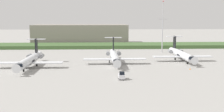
% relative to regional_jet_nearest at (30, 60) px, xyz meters
% --- Properties ---
extents(ground_plane, '(500.00, 500.00, 0.00)m').
position_rel_regional_jet_nearest_xyz_m(ground_plane, '(28.45, 28.33, -2.54)').
color(ground_plane, '#9E9B96').
extents(grass_berm, '(320.00, 20.00, 1.86)m').
position_rel_regional_jet_nearest_xyz_m(grass_berm, '(28.45, 61.34, -1.61)').
color(grass_berm, '#426033').
rests_on(grass_berm, ground).
extents(regional_jet_nearest, '(22.81, 31.00, 9.00)m').
position_rel_regional_jet_nearest_xyz_m(regional_jet_nearest, '(0.00, 0.00, 0.00)').
color(regional_jet_nearest, silver).
rests_on(regional_jet_nearest, ground).
extents(regional_jet_second, '(22.81, 31.00, 9.00)m').
position_rel_regional_jet_nearest_xyz_m(regional_jet_second, '(29.48, 6.70, 0.00)').
color(regional_jet_second, silver).
rests_on(regional_jet_second, ground).
extents(regional_jet_third, '(22.81, 31.00, 9.00)m').
position_rel_regional_jet_nearest_xyz_m(regional_jet_third, '(56.15, 12.05, 0.00)').
color(regional_jet_third, silver).
rests_on(regional_jet_third, ground).
extents(antenna_mast, '(4.40, 0.50, 24.61)m').
position_rel_regional_jet_nearest_xyz_m(antenna_mast, '(54.12, 37.14, 7.65)').
color(antenna_mast, '#B2B2B7').
rests_on(antenna_mast, ground).
extents(distant_hangar, '(59.47, 23.75, 12.14)m').
position_rel_regional_jet_nearest_xyz_m(distant_hangar, '(11.79, 84.87, 3.53)').
color(distant_hangar, gray).
rests_on(distant_hangar, ground).
extents(baggage_tug, '(1.72, 3.20, 2.30)m').
position_rel_regional_jet_nearest_xyz_m(baggage_tug, '(30.06, -19.77, -1.53)').
color(baggage_tug, silver).
rests_on(baggage_tug, ground).
extents(safety_cone_front_marker, '(0.44, 0.44, 0.55)m').
position_rel_regional_jet_nearest_xyz_m(safety_cone_front_marker, '(53.66, -6.55, -2.26)').
color(safety_cone_front_marker, orange).
rests_on(safety_cone_front_marker, ground).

